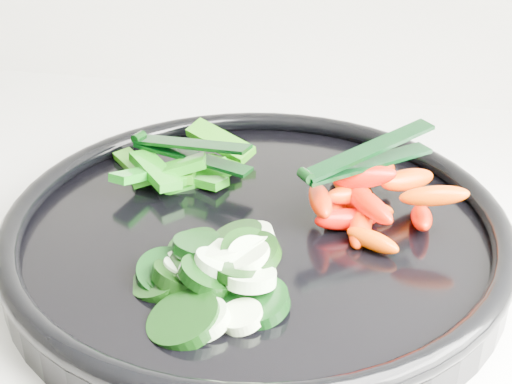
# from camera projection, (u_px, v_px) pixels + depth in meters

# --- Properties ---
(veggie_tray) EXTENTS (0.49, 0.49, 0.04)m
(veggie_tray) POSITION_uv_depth(u_px,v_px,m) (256.00, 232.00, 0.53)
(veggie_tray) COLOR black
(veggie_tray) RESTS_ON counter
(cucumber_pile) EXTENTS (0.12, 0.14, 0.04)m
(cucumber_pile) POSITION_uv_depth(u_px,v_px,m) (209.00, 272.00, 0.47)
(cucumber_pile) COLOR black
(cucumber_pile) RESTS_ON veggie_tray
(carrot_pile) EXTENTS (0.12, 0.14, 0.05)m
(carrot_pile) POSITION_uv_depth(u_px,v_px,m) (368.00, 195.00, 0.54)
(carrot_pile) COLOR #F41C00
(carrot_pile) RESTS_ON veggie_tray
(pepper_pile) EXTENTS (0.12, 0.12, 0.04)m
(pepper_pile) POSITION_uv_depth(u_px,v_px,m) (182.00, 168.00, 0.60)
(pepper_pile) COLOR #246B0A
(pepper_pile) RESTS_ON veggie_tray
(tong_carrot) EXTENTS (0.09, 0.09, 0.02)m
(tong_carrot) POSITION_uv_depth(u_px,v_px,m) (365.00, 158.00, 0.52)
(tong_carrot) COLOR black
(tong_carrot) RESTS_ON carrot_pile
(tong_pepper) EXTENTS (0.11, 0.05, 0.02)m
(tong_pepper) POSITION_uv_depth(u_px,v_px,m) (188.00, 149.00, 0.59)
(tong_pepper) COLOR black
(tong_pepper) RESTS_ON pepper_pile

